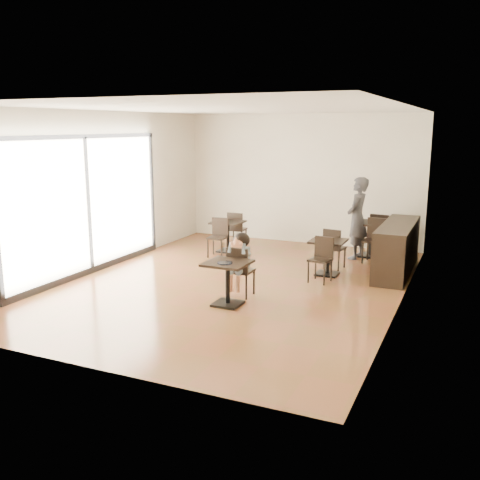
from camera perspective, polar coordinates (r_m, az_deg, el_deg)
The scene contains 23 objects.
floor at distance 10.09m, azimuth -0.52°, elevation -4.62°, with size 6.00×8.00×0.01m, color brown.
ceiling at distance 9.67m, azimuth -0.56°, elevation 13.87°, with size 6.00×8.00×0.01m, color silver.
wall_back at distance 13.47m, azimuth 6.58°, elevation 6.46°, with size 6.00×0.01×3.20m, color silver.
wall_front at distance 6.38m, azimuth -15.61°, elevation -0.11°, with size 6.00×0.01×3.20m, color silver.
wall_left at distance 11.32m, azimuth -14.55°, elevation 5.10°, with size 0.01×8.00×3.20m, color silver.
wall_right at distance 8.94m, azimuth 17.26°, elevation 3.19°, with size 0.01×8.00×3.20m, color silver.
storefront_window at distance 10.94m, azimuth -16.00°, elevation 3.74°, with size 0.04×4.50×2.60m, color white.
child_table at distance 8.79m, azimuth -1.33°, elevation -4.66°, with size 0.69×0.69×0.73m, color black, non-canonical shape.
child_chair at distance 9.25m, azimuth 0.13°, elevation -3.33°, with size 0.40×0.40×0.88m, color black, non-canonical shape.
child at distance 9.22m, azimuth 0.13°, elevation -2.65°, with size 0.40×0.56×1.11m, color slate, non-canonical shape.
plate at distance 8.60m, azimuth -1.63°, elevation -2.45°, with size 0.25×0.25×0.01m, color black.
pizza_slice at distance 8.95m, azimuth -0.36°, elevation -0.41°, with size 0.26×0.20×0.06m, color tan, non-canonical shape.
adult_patron at distance 12.06m, azimuth 12.40°, elevation 2.28°, with size 0.66×0.43×1.81m, color #3A393E.
cafe_table_mid at distance 10.70m, azimuth 9.33°, elevation -1.85°, with size 0.67×0.67×0.70m, color black, non-canonical shape.
cafe_table_left at distance 12.51m, azimuth -1.31°, elevation 0.37°, with size 0.68×0.68×0.72m, color black, non-canonical shape.
cafe_table_back at distance 12.39m, azimuth 13.80°, elevation 0.07°, with size 0.75×0.75×0.79m, color black, non-canonical shape.
chair_mid_a at distance 11.20m, azimuth 10.06°, elevation -0.87°, with size 0.38×0.38×0.85m, color black, non-canonical shape.
chair_mid_b at distance 10.17m, azimuth 8.55°, elevation -2.15°, with size 0.38×0.38×0.85m, color black, non-canonical shape.
chair_left_a at distance 12.99m, azimuth -0.28°, elevation 1.13°, with size 0.39×0.39×0.87m, color black, non-canonical shape.
chair_left_b at distance 12.02m, azimuth -2.43°, elevation 0.23°, with size 0.39×0.39×0.87m, color black, non-canonical shape.
chair_back_a at distance 12.67m, azimuth 14.80°, elevation 0.65°, with size 0.43×0.43×0.95m, color black, non-canonical shape.
chair_back_b at distance 11.82m, azimuth 14.10°, elevation -0.12°, with size 0.43×0.43×0.95m, color black, non-canonical shape.
service_counter at distance 11.14m, azimuth 16.39°, elevation -0.86°, with size 0.60×2.40×1.00m, color black.
Camera 1 is at (4.01, -8.79, 2.90)m, focal length 40.00 mm.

